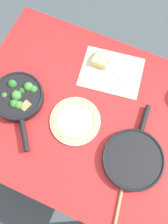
{
  "coord_description": "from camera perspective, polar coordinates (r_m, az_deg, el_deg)",
  "views": [
    {
      "loc": [
        -0.15,
        0.33,
        1.87
      ],
      "look_at": [
        0.0,
        0.0,
        0.77
      ],
      "focal_mm": 40.0,
      "sensor_mm": 36.0,
      "label": 1
    }
  ],
  "objects": [
    {
      "name": "ground_plane",
      "position": [
        1.9,
        -0.0,
        -7.31
      ],
      "size": [
        14.0,
        14.0,
        0.0
      ],
      "primitive_type": "plane",
      "color": "#424C51"
    },
    {
      "name": "dining_table_red",
      "position": [
        1.26,
        -0.0,
        -1.59
      ],
      "size": [
        1.08,
        0.87,
        0.75
      ],
      "color": "red",
      "rests_on": "ground_plane"
    },
    {
      "name": "skillet_broccoli",
      "position": [
        1.21,
        -14.77,
        3.3
      ],
      "size": [
        0.29,
        0.34,
        0.08
      ],
      "rotation": [
        0.0,
        0.0,
        2.22
      ],
      "color": "black",
      "rests_on": "dining_table_red"
    },
    {
      "name": "skillet_eggs",
      "position": [
        1.12,
        11.16,
        -10.45
      ],
      "size": [
        0.27,
        0.4,
        0.04
      ],
      "rotation": [
        0.0,
        0.0,
        4.79
      ],
      "color": "black",
      "rests_on": "dining_table_red"
    },
    {
      "name": "wooden_spoon",
      "position": [
        1.12,
        8.48,
        -17.92
      ],
      "size": [
        0.09,
        0.41,
        0.02
      ],
      "rotation": [
        0.0,
        0.0,
        4.88
      ],
      "color": "#A87A4C",
      "rests_on": "dining_table_red"
    },
    {
      "name": "parchment_sheet",
      "position": [
        1.26,
        6.28,
        9.09
      ],
      "size": [
        0.33,
        0.27,
        0.0
      ],
      "color": "beige",
      "rests_on": "dining_table_red"
    },
    {
      "name": "grater_knife",
      "position": [
        1.27,
        5.36,
        10.79
      ],
      "size": [
        0.23,
        0.12,
        0.02
      ],
      "rotation": [
        0.0,
        0.0,
        2.72
      ],
      "color": "silver",
      "rests_on": "dining_table_red"
    },
    {
      "name": "cheese_block",
      "position": [
        1.27,
        3.8,
        11.61
      ],
      "size": [
        0.08,
        0.06,
        0.04
      ],
      "color": "#EFD67A",
      "rests_on": "dining_table_red"
    },
    {
      "name": "dinner_plate_stack",
      "position": [
        1.15,
        -2.03,
        -1.96
      ],
      "size": [
        0.23,
        0.23,
        0.03
      ],
      "color": "white",
      "rests_on": "dining_table_red"
    }
  ]
}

